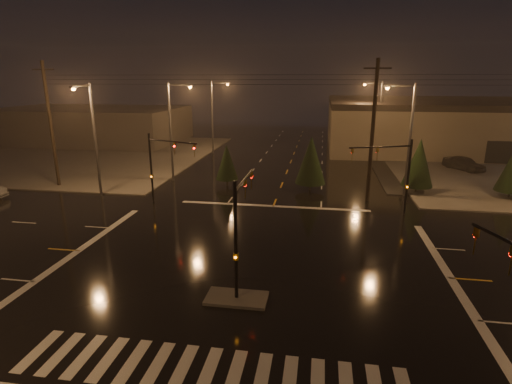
% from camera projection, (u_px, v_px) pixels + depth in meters
% --- Properties ---
extents(ground, '(140.00, 140.00, 0.00)m').
position_uv_depth(ground, '(251.00, 263.00, 23.31)').
color(ground, black).
rests_on(ground, ground).
extents(sidewalk_nw, '(36.00, 36.00, 0.12)m').
position_uv_depth(sidewalk_nw, '(79.00, 154.00, 56.41)').
color(sidewalk_nw, '#45433E').
rests_on(sidewalk_nw, ground).
extents(median_island, '(3.00, 1.60, 0.15)m').
position_uv_depth(median_island, '(237.00, 298.00, 19.49)').
color(median_island, '#45433E').
rests_on(median_island, ground).
extents(crosswalk, '(15.00, 2.60, 0.01)m').
position_uv_depth(crosswalk, '(209.00, 371.00, 14.77)').
color(crosswalk, beige).
rests_on(crosswalk, ground).
extents(stop_bar_far, '(16.00, 0.50, 0.01)m').
position_uv_depth(stop_bar_far, '(273.00, 206.00, 33.74)').
color(stop_bar_far, beige).
rests_on(stop_bar_far, ground).
extents(commercial_block, '(30.00, 18.00, 5.60)m').
position_uv_depth(commercial_block, '(91.00, 125.00, 67.82)').
color(commercial_block, '#44403C').
rests_on(commercial_block, ground).
extents(signal_mast_median, '(0.25, 4.59, 6.00)m').
position_uv_depth(signal_mast_median, '(240.00, 221.00, 19.36)').
color(signal_mast_median, black).
rests_on(signal_mast_median, ground).
extents(signal_mast_ne, '(4.84, 1.86, 6.00)m').
position_uv_depth(signal_mast_ne, '(396.00, 169.00, 30.41)').
color(signal_mast_ne, black).
rests_on(signal_mast_ne, ground).
extents(signal_mast_nw, '(4.84, 1.86, 6.00)m').
position_uv_depth(signal_mast_nw, '(160.00, 161.00, 33.36)').
color(signal_mast_nw, black).
rests_on(signal_mast_nw, ground).
extents(streetlight_1, '(2.77, 0.32, 10.00)m').
position_uv_depth(streetlight_1, '(173.00, 125.00, 40.53)').
color(streetlight_1, '#38383A').
rests_on(streetlight_1, ground).
extents(streetlight_2, '(2.77, 0.32, 10.00)m').
position_uv_depth(streetlight_2, '(214.00, 112.00, 55.71)').
color(streetlight_2, '#38383A').
rests_on(streetlight_2, ground).
extents(streetlight_3, '(2.77, 0.32, 10.00)m').
position_uv_depth(streetlight_3, '(407.00, 133.00, 35.16)').
color(streetlight_3, '#38383A').
rests_on(streetlight_3, ground).
extents(streetlight_4, '(2.77, 0.32, 10.00)m').
position_uv_depth(streetlight_4, '(378.00, 113.00, 54.13)').
color(streetlight_4, '#38383A').
rests_on(streetlight_4, ground).
extents(streetlight_5, '(0.32, 2.77, 10.00)m').
position_uv_depth(streetlight_5, '(93.00, 133.00, 34.81)').
color(streetlight_5, '#38383A').
rests_on(streetlight_5, ground).
extents(utility_pole_0, '(2.20, 0.32, 12.00)m').
position_uv_depth(utility_pole_0, '(51.00, 125.00, 38.32)').
color(utility_pole_0, black).
rests_on(utility_pole_0, ground).
extents(utility_pole_1, '(2.20, 0.32, 12.00)m').
position_uv_depth(utility_pole_1, '(373.00, 131.00, 33.66)').
color(utility_pole_1, black).
rests_on(utility_pole_1, ground).
extents(conifer_0, '(2.84, 2.84, 5.13)m').
position_uv_depth(conifer_0, '(419.00, 163.00, 36.84)').
color(conifer_0, black).
rests_on(conifer_0, ground).
extents(conifer_3, '(2.23, 2.23, 4.18)m').
position_uv_depth(conifer_3, '(227.00, 162.00, 39.42)').
color(conifer_3, black).
rests_on(conifer_3, ground).
extents(conifer_4, '(2.90, 2.90, 5.23)m').
position_uv_depth(conifer_4, '(311.00, 160.00, 37.80)').
color(conifer_4, black).
rests_on(conifer_4, ground).
extents(car_parked, '(4.40, 5.26, 1.70)m').
position_uv_depth(car_parked, '(464.00, 163.00, 46.53)').
color(car_parked, black).
rests_on(car_parked, ground).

